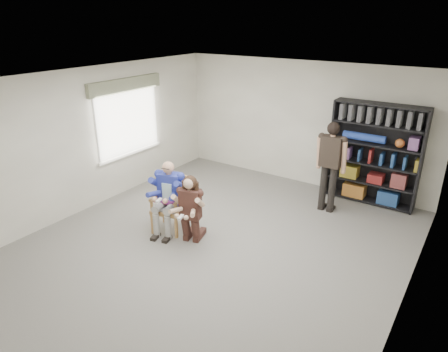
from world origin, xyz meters
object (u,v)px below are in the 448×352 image
Objects in this scene: seated_man at (169,197)px; standing_man at (330,168)px; kneeling_woman at (190,210)px; bookshelf at (374,155)px; armchair at (169,205)px.

seated_man is 3.18m from standing_man.
bookshelf is (2.12, 3.40, 0.44)m from kneeling_woman.
standing_man reaches higher than armchair.
kneeling_woman is (0.58, -0.12, -0.06)m from seated_man.
standing_man reaches higher than seated_man.
seated_man is 0.59m from kneeling_woman.
bookshelf reaches higher than armchair.
kneeling_woman is (0.58, -0.12, 0.10)m from armchair.
armchair is 0.84× the size of kneeling_woman.
kneeling_woman is at bearing -120.07° from standing_man.
armchair is 0.49× the size of bookshelf.
bookshelf reaches higher than seated_man.
kneeling_woman reaches higher than armchair.
bookshelf is 1.15× the size of standing_man.
bookshelf is at bearing 42.95° from kneeling_woman.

